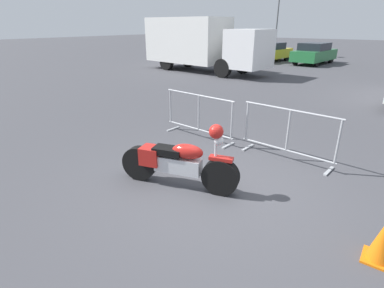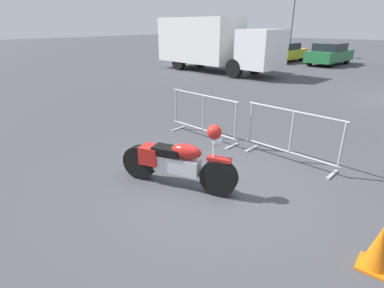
# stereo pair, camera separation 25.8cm
# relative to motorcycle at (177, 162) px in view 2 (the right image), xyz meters

# --- Properties ---
(ground_plane) EXTENTS (120.00, 120.00, 0.00)m
(ground_plane) POSITION_rel_motorcycle_xyz_m (0.58, 0.25, -0.45)
(ground_plane) COLOR #424247
(motorcycle) EXTENTS (2.07, 0.75, 1.19)m
(motorcycle) POSITION_rel_motorcycle_xyz_m (0.00, 0.00, 0.00)
(motorcycle) COLOR black
(motorcycle) RESTS_ON ground
(crowd_barrier_near) EXTENTS (2.01, 0.60, 1.07)m
(crowd_barrier_near) POSITION_rel_motorcycle_xyz_m (-1.10, 2.17, 0.10)
(crowd_barrier_near) COLOR #9EA0A5
(crowd_barrier_near) RESTS_ON ground
(crowd_barrier_far) EXTENTS (2.01, 0.60, 1.07)m
(crowd_barrier_far) POSITION_rel_motorcycle_xyz_m (1.10, 2.17, 0.10)
(crowd_barrier_far) COLOR #9EA0A5
(crowd_barrier_far) RESTS_ON ground
(box_truck) EXTENTS (7.89, 3.01, 2.98)m
(box_truck) POSITION_rel_motorcycle_xyz_m (-7.57, 11.42, 1.18)
(box_truck) COLOR silver
(box_truck) RESTS_ON ground
(parked_car_blue) EXTENTS (2.16, 4.39, 1.44)m
(parked_car_blue) POSITION_rel_motorcycle_xyz_m (-9.20, 18.43, 0.27)
(parked_car_blue) COLOR #284799
(parked_car_blue) RESTS_ON ground
(parked_car_yellow) EXTENTS (2.02, 4.11, 1.35)m
(parked_car_yellow) POSITION_rel_motorcycle_xyz_m (-6.12, 18.74, 0.23)
(parked_car_yellow) COLOR yellow
(parked_car_yellow) RESTS_ON ground
(parked_car_green) EXTENTS (2.14, 4.36, 1.43)m
(parked_car_green) POSITION_rel_motorcycle_xyz_m (-3.04, 18.98, 0.27)
(parked_car_green) COLOR #236B38
(parked_car_green) RESTS_ON ground
(traffic_cone) EXTENTS (0.34, 0.34, 0.59)m
(traffic_cone) POSITION_rel_motorcycle_xyz_m (3.02, 0.01, -0.17)
(traffic_cone) COLOR orange
(traffic_cone) RESTS_ON ground
(street_lamp) EXTENTS (0.36, 0.70, 5.68)m
(street_lamp) POSITION_rel_motorcycle_xyz_m (-7.37, 22.56, 3.26)
(street_lamp) COLOR #595B60
(street_lamp) RESTS_ON ground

